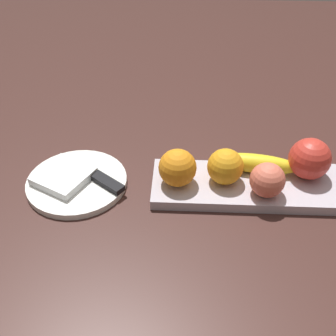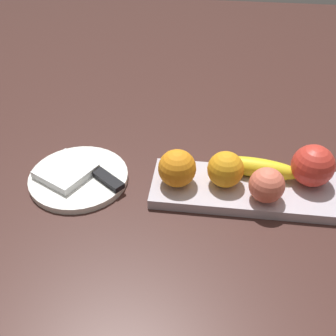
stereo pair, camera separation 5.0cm
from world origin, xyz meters
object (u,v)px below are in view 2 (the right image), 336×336
at_px(banana, 258,168).
at_px(orange_near_banana, 226,169).
at_px(fruit_tray, 261,191).
at_px(dinner_plate, 79,178).
at_px(folded_napkin, 66,171).
at_px(knife, 101,175).
at_px(orange_near_apple, 177,168).
at_px(peach, 267,185).
at_px(apple, 313,166).

distance_m(banana, orange_near_banana, 0.08).
bearing_deg(banana, fruit_tray, 113.10).
xyz_separation_m(fruit_tray, dinner_plate, (0.38, 0.00, -0.00)).
relative_size(fruit_tray, folded_napkin, 4.41).
xyz_separation_m(folded_napkin, knife, (-0.07, -0.00, -0.00)).
xyz_separation_m(fruit_tray, knife, (0.33, -0.00, 0.01)).
relative_size(orange_near_apple, folded_napkin, 0.76).
xyz_separation_m(fruit_tray, banana, (0.01, -0.04, 0.03)).
height_order(orange_near_apple, orange_near_banana, orange_near_apple).
relative_size(fruit_tray, orange_near_apple, 5.84).
distance_m(folded_napkin, knife, 0.07).
height_order(orange_near_apple, peach, orange_near_apple).
bearing_deg(orange_near_apple, orange_near_banana, -173.76).
bearing_deg(knife, orange_near_banana, -142.18).
height_order(orange_near_apple, knife, orange_near_apple).
bearing_deg(fruit_tray, orange_near_banana, -1.94).
bearing_deg(dinner_plate, peach, 175.13).
height_order(banana, peach, peach).
bearing_deg(dinner_plate, folded_napkin, 0.00).
bearing_deg(dinner_plate, knife, -179.56).
bearing_deg(peach, banana, -79.82).
bearing_deg(banana, orange_near_banana, 34.92).
bearing_deg(apple, banana, -4.72).
xyz_separation_m(banana, folded_napkin, (0.39, 0.04, -0.02)).
bearing_deg(orange_near_apple, peach, 171.85).
xyz_separation_m(orange_near_banana, folded_napkin, (0.33, 0.00, -0.04)).
distance_m(banana, orange_near_apple, 0.17).
height_order(folded_napkin, knife, folded_napkin).
bearing_deg(apple, knife, 3.73).
bearing_deg(folded_napkin, banana, -174.71).
height_order(orange_near_apple, dinner_plate, orange_near_apple).
height_order(peach, dinner_plate, peach).
bearing_deg(fruit_tray, dinner_plate, 0.00).
relative_size(fruit_tray, orange_near_banana, 6.10).
bearing_deg(folded_napkin, dinner_plate, 180.00).
bearing_deg(apple, folded_napkin, 3.21).
height_order(apple, banana, apple).
bearing_deg(orange_near_apple, banana, -164.55).
distance_m(banana, knife, 0.32).
bearing_deg(orange_near_apple, dinner_plate, -2.13).
xyz_separation_m(apple, peach, (0.09, 0.06, -0.01)).
xyz_separation_m(orange_near_apple, knife, (0.16, -0.01, -0.04)).
distance_m(apple, knife, 0.42).
bearing_deg(folded_napkin, peach, 175.44).
height_order(banana, orange_near_apple, orange_near_apple).
height_order(banana, knife, banana).
relative_size(banana, knife, 1.13).
xyz_separation_m(fruit_tray, peach, (-0.00, 0.03, 0.04)).
height_order(apple, folded_napkin, apple).
relative_size(dinner_plate, folded_napkin, 2.06).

